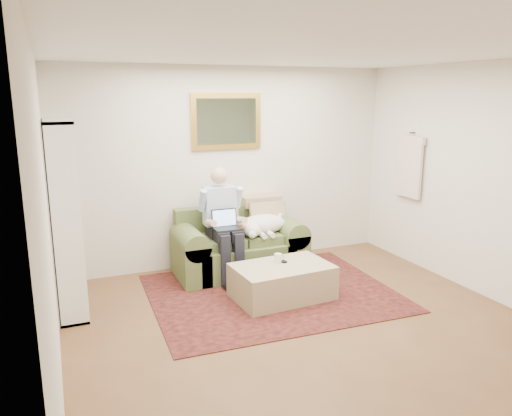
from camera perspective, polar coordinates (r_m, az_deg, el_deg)
room_shell at (r=4.68m, az=5.86°, el=1.20°), size 4.51×5.00×2.61m
rug at (r=5.84m, az=1.80°, el=-9.64°), size 2.79×2.27×0.01m
sofa at (r=6.42m, az=-1.97°, el=-4.89°), size 1.63×0.83×0.98m
seated_man at (r=6.09m, az=-3.66°, el=-1.93°), size 0.54×0.77×1.37m
laptop at (r=6.03m, az=-3.47°, el=-1.77°), size 0.32×0.25×0.23m
sleeping_dog at (r=6.36m, az=0.74°, el=-1.86°), size 0.67×0.42×0.25m
ottoman at (r=5.65m, az=3.00°, el=-8.41°), size 1.11×0.74×0.39m
coffee_mug at (r=5.66m, az=2.53°, el=-5.74°), size 0.08×0.08×0.10m
tv_remote at (r=5.70m, az=2.93°, el=-6.03°), size 0.08×0.16×0.02m
bookshelf at (r=5.42m, az=-20.96°, el=-1.23°), size 0.28×0.80×2.00m
wall_mirror at (r=6.52m, az=-3.39°, el=9.86°), size 0.94×0.04×0.72m
hanging_shirt at (r=6.91m, az=17.09°, el=4.91°), size 0.06×0.52×0.90m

